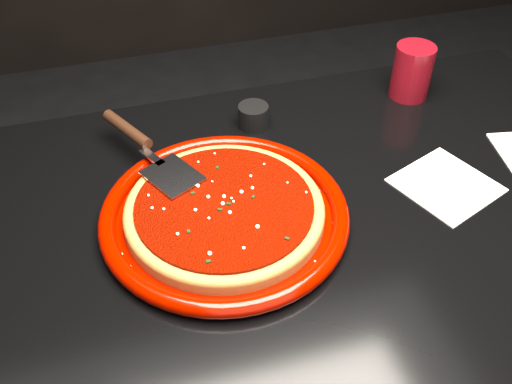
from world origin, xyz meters
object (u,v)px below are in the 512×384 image
pizza_server (149,149)px  ramekin (253,116)px  table (304,348)px  plate (225,214)px  cup (412,72)px

pizza_server → ramekin: (0.21, 0.08, -0.03)m
ramekin → table: bearing=-83.8°
ramekin → pizza_server: bearing=-159.3°
table → ramekin: (-0.03, 0.27, 0.40)m
table → plate: (-0.14, 0.03, 0.39)m
cup → pizza_server: bearing=-170.2°
plate → cup: (0.45, 0.25, 0.04)m
cup → ramekin: (-0.33, -0.01, -0.03)m
table → pizza_server: size_ratio=3.94×
pizza_server → cup: cup is taller
pizza_server → ramekin: bearing=-6.6°
table → ramekin: ramekin is taller
plate → table: bearing=-13.0°
pizza_server → cup: size_ratio=2.80×
pizza_server → cup: 0.55m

